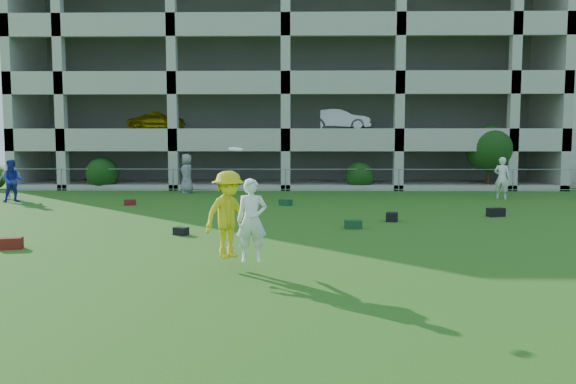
{
  "coord_description": "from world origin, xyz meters",
  "views": [
    {
      "loc": [
        0.66,
        -10.7,
        2.65
      ],
      "look_at": [
        0.42,
        3.0,
        1.4
      ],
      "focal_mm": 35.0,
      "sensor_mm": 36.0,
      "label": 1
    }
  ],
  "objects_px": {
    "crate_d": "(392,217)",
    "bystander_b": "(11,181)",
    "bystander_e": "(502,178)",
    "frisbee_contest": "(233,215)",
    "bystander_c": "(187,173)",
    "bystander_a": "(13,181)",
    "parking_garage": "(288,91)"
  },
  "relations": [
    {
      "from": "bystander_e",
      "to": "frisbee_contest",
      "type": "relative_size",
      "value": 0.84
    },
    {
      "from": "crate_d",
      "to": "bystander_e",
      "type": "bearing_deg",
      "value": 49.77
    },
    {
      "from": "frisbee_contest",
      "to": "crate_d",
      "type": "bearing_deg",
      "value": 58.28
    },
    {
      "from": "bystander_b",
      "to": "parking_garage",
      "type": "xyz_separation_m",
      "value": [
        12.27,
        13.44,
        5.15
      ]
    },
    {
      "from": "frisbee_contest",
      "to": "bystander_b",
      "type": "bearing_deg",
      "value": 130.24
    },
    {
      "from": "bystander_a",
      "to": "bystander_e",
      "type": "relative_size",
      "value": 0.96
    },
    {
      "from": "bystander_a",
      "to": "parking_garage",
      "type": "distance_m",
      "value": 19.22
    },
    {
      "from": "bystander_e",
      "to": "bystander_a",
      "type": "bearing_deg",
      "value": 36.59
    },
    {
      "from": "bystander_b",
      "to": "bystander_a",
      "type": "bearing_deg",
      "value": -67.21
    },
    {
      "from": "bystander_c",
      "to": "frisbee_contest",
      "type": "relative_size",
      "value": 0.87
    },
    {
      "from": "bystander_c",
      "to": "frisbee_contest",
      "type": "xyz_separation_m",
      "value": [
        4.36,
        -17.19,
        0.15
      ]
    },
    {
      "from": "crate_d",
      "to": "parking_garage",
      "type": "relative_size",
      "value": 0.01
    },
    {
      "from": "bystander_a",
      "to": "bystander_b",
      "type": "relative_size",
      "value": 1.06
    },
    {
      "from": "bystander_c",
      "to": "frisbee_contest",
      "type": "height_order",
      "value": "frisbee_contest"
    },
    {
      "from": "bystander_a",
      "to": "bystander_b",
      "type": "height_order",
      "value": "bystander_a"
    },
    {
      "from": "bystander_a",
      "to": "bystander_e",
      "type": "height_order",
      "value": "bystander_e"
    },
    {
      "from": "bystander_a",
      "to": "crate_d",
      "type": "distance_m",
      "value": 16.49
    },
    {
      "from": "bystander_a",
      "to": "crate_d",
      "type": "xyz_separation_m",
      "value": [
        15.47,
        -5.66,
        -0.77
      ]
    },
    {
      "from": "bystander_b",
      "to": "crate_d",
      "type": "distance_m",
      "value": 17.36
    },
    {
      "from": "bystander_a",
      "to": "frisbee_contest",
      "type": "relative_size",
      "value": 0.81
    },
    {
      "from": "bystander_c",
      "to": "parking_garage",
      "type": "xyz_separation_m",
      "value": [
        5.0,
        9.98,
        5.02
      ]
    },
    {
      "from": "bystander_c",
      "to": "bystander_e",
      "type": "xyz_separation_m",
      "value": [
        14.99,
        -2.7,
        -0.03
      ]
    },
    {
      "from": "bystander_a",
      "to": "bystander_e",
      "type": "bearing_deg",
      "value": -21.96
    },
    {
      "from": "crate_d",
      "to": "frisbee_contest",
      "type": "relative_size",
      "value": 0.15
    },
    {
      "from": "crate_d",
      "to": "bystander_b",
      "type": "bearing_deg",
      "value": 157.65
    },
    {
      "from": "bystander_a",
      "to": "bystander_e",
      "type": "xyz_separation_m",
      "value": [
        21.69,
        1.7,
        0.04
      ]
    },
    {
      "from": "bystander_c",
      "to": "parking_garage",
      "type": "relative_size",
      "value": 0.07
    },
    {
      "from": "bystander_e",
      "to": "bystander_c",
      "type": "bearing_deg",
      "value": 21.91
    },
    {
      "from": "bystander_c",
      "to": "bystander_e",
      "type": "relative_size",
      "value": 1.03
    },
    {
      "from": "bystander_c",
      "to": "crate_d",
      "type": "relative_size",
      "value": 5.68
    },
    {
      "from": "bystander_c",
      "to": "bystander_b",
      "type": "bearing_deg",
      "value": -79.19
    },
    {
      "from": "bystander_e",
      "to": "crate_d",
      "type": "xyz_separation_m",
      "value": [
        -6.22,
        -7.36,
        -0.81
      ]
    }
  ]
}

